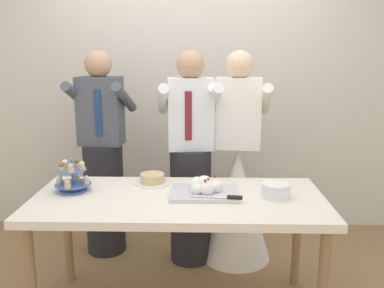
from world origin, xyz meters
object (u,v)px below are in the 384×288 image
dessert_table (179,208)px  plate_stack (276,190)px  round_cake (152,179)px  cupcake_stand (73,178)px  person_groom (190,170)px  person_guest (103,165)px  main_cake_tray (205,189)px  person_bride (237,189)px

dessert_table → plate_stack: size_ratio=10.08×
dessert_table → round_cake: (-0.19, 0.25, 0.10)m
dessert_table → cupcake_stand: 0.71m
cupcake_stand → person_groom: person_groom is taller
person_groom → person_guest: same height
dessert_table → main_cake_tray: 0.20m
person_guest → dessert_table: bearing=-50.6°
dessert_table → person_guest: size_ratio=1.08×
round_cake → plate_stack: bearing=-16.9°
round_cake → person_guest: 0.73m
cupcake_stand → person_guest: person_guest is taller
cupcake_stand → person_bride: size_ratio=0.14×
cupcake_stand → main_cake_tray: (0.84, -0.06, -0.05)m
main_cake_tray → round_cake: bearing=148.6°
plate_stack → person_guest: 1.49m
main_cake_tray → person_bride: person_bride is taller
plate_stack → person_groom: person_groom is taller
dessert_table → main_cake_tray: bearing=12.9°
round_cake → person_guest: person_guest is taller
main_cake_tray → person_guest: person_guest is taller
plate_stack → person_bride: bearing=104.1°
cupcake_stand → round_cake: (0.49, 0.16, -0.06)m
round_cake → person_bride: (0.61, 0.46, -0.22)m
cupcake_stand → person_bride: 1.30m
person_groom → person_guest: size_ratio=1.00×
dessert_table → person_groom: size_ratio=1.08×
main_cake_tray → round_cake: size_ratio=1.81×
person_bride → round_cake: bearing=-142.8°
dessert_table → round_cake: bearing=127.1°
person_bride → plate_stack: bearing=-75.9°
dessert_table → round_cake: round_cake is taller
dessert_table → person_groom: 0.67m
main_cake_tray → person_groom: bearing=99.6°
cupcake_stand → main_cake_tray: cupcake_stand is taller
main_cake_tray → person_bride: bearing=69.1°
dessert_table → cupcake_stand: (-0.68, 0.09, 0.16)m
plate_stack → person_groom: bearing=129.6°
person_groom → main_cake_tray: bearing=-80.4°
plate_stack → dessert_table: bearing=-178.8°
person_groom → person_bride: same height
cupcake_stand → person_bride: person_bride is taller
dessert_table → person_bride: person_bride is taller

